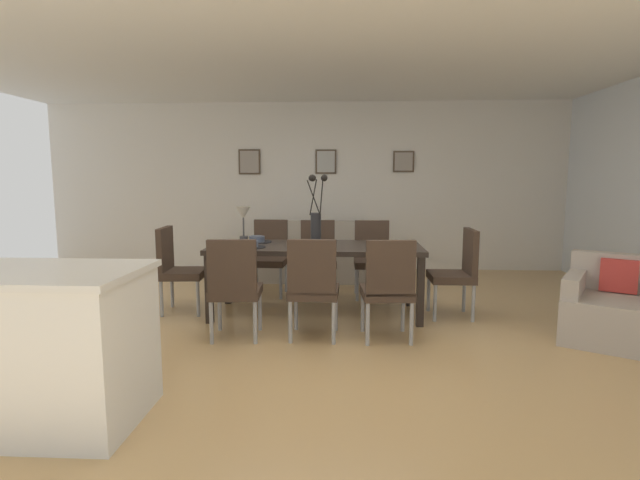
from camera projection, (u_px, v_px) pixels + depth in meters
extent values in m
plane|color=tan|center=(321.00, 332.00, 4.53)|extent=(9.00, 9.00, 0.00)
cube|color=silver|center=(331.00, 187.00, 7.58)|extent=(9.00, 0.10, 2.60)
cube|color=white|center=(323.00, 51.00, 4.59)|extent=(9.00, 7.20, 0.08)
cube|color=black|center=(316.00, 248.00, 5.05)|extent=(2.20, 0.88, 0.05)
cube|color=black|center=(410.00, 276.00, 5.42)|extent=(0.07, 0.07, 0.69)
cube|color=black|center=(228.00, 274.00, 5.53)|extent=(0.07, 0.07, 0.69)
cube|color=black|center=(420.00, 292.00, 4.67)|extent=(0.07, 0.07, 0.69)
cube|color=black|center=(209.00, 289.00, 4.78)|extent=(0.07, 0.07, 0.69)
cube|color=#3D2D23|center=(236.00, 292.00, 4.35)|extent=(0.47, 0.47, 0.08)
cube|color=#3D2D23|center=(232.00, 267.00, 4.12)|extent=(0.42, 0.09, 0.48)
cylinder|color=#9EA0A5|center=(260.00, 311.00, 4.57)|extent=(0.04, 0.04, 0.38)
cylinder|color=#9EA0A5|center=(220.00, 311.00, 4.56)|extent=(0.04, 0.04, 0.38)
cylinder|color=#9EA0A5|center=(255.00, 323.00, 4.19)|extent=(0.04, 0.04, 0.38)
cylinder|color=#9EA0A5|center=(211.00, 323.00, 4.18)|extent=(0.04, 0.04, 0.38)
cube|color=#3D2D23|center=(268.00, 262.00, 5.91)|extent=(0.46, 0.46, 0.08)
cube|color=#3D2D23|center=(271.00, 239.00, 6.06)|extent=(0.42, 0.08, 0.48)
cylinder|color=#9EA0A5|center=(250.00, 283.00, 5.77)|extent=(0.04, 0.04, 0.38)
cylinder|color=#9EA0A5|center=(281.00, 284.00, 5.73)|extent=(0.04, 0.04, 0.38)
cylinder|color=#9EA0A5|center=(257.00, 276.00, 6.15)|extent=(0.04, 0.04, 0.38)
cylinder|color=#9EA0A5|center=(286.00, 277.00, 6.11)|extent=(0.04, 0.04, 0.38)
cube|color=#3D2D23|center=(314.00, 292.00, 4.35)|extent=(0.45, 0.45, 0.08)
cube|color=#3D2D23|center=(312.00, 267.00, 4.13)|extent=(0.42, 0.07, 0.48)
cylinder|color=#9EA0A5|center=(336.00, 311.00, 4.55)|extent=(0.04, 0.04, 0.38)
cylinder|color=#9EA0A5|center=(296.00, 310.00, 4.58)|extent=(0.04, 0.04, 0.38)
cylinder|color=#9EA0A5|center=(334.00, 323.00, 4.18)|extent=(0.04, 0.04, 0.38)
cylinder|color=#9EA0A5|center=(290.00, 322.00, 4.21)|extent=(0.04, 0.04, 0.38)
cube|color=#3D2D23|center=(318.00, 263.00, 5.83)|extent=(0.47, 0.47, 0.08)
cube|color=#3D2D23|center=(318.00, 239.00, 5.99)|extent=(0.42, 0.09, 0.48)
cylinder|color=#9EA0A5|center=(302.00, 285.00, 5.67)|extent=(0.04, 0.04, 0.38)
cylinder|color=#9EA0A5|center=(334.00, 285.00, 5.68)|extent=(0.04, 0.04, 0.38)
cylinder|color=#9EA0A5|center=(303.00, 278.00, 6.05)|extent=(0.04, 0.04, 0.38)
cylinder|color=#9EA0A5|center=(333.00, 278.00, 6.06)|extent=(0.04, 0.04, 0.38)
cube|color=#3D2D23|center=(387.00, 293.00, 4.31)|extent=(0.47, 0.47, 0.08)
cube|color=#3D2D23|center=(391.00, 268.00, 4.09)|extent=(0.42, 0.09, 0.48)
cylinder|color=#9EA0A5|center=(403.00, 312.00, 4.53)|extent=(0.04, 0.04, 0.38)
cylinder|color=#9EA0A5|center=(363.00, 312.00, 4.52)|extent=(0.04, 0.04, 0.38)
cylinder|color=#9EA0A5|center=(411.00, 324.00, 4.16)|extent=(0.04, 0.04, 0.38)
cylinder|color=#9EA0A5|center=(368.00, 324.00, 4.15)|extent=(0.04, 0.04, 0.38)
cube|color=#3D2D23|center=(373.00, 263.00, 5.80)|extent=(0.45, 0.45, 0.08)
cube|color=#3D2D23|center=(372.00, 240.00, 5.95)|extent=(0.42, 0.07, 0.48)
cylinder|color=#9EA0A5|center=(357.00, 285.00, 5.65)|extent=(0.04, 0.04, 0.38)
cylinder|color=#9EA0A5|center=(390.00, 285.00, 5.63)|extent=(0.04, 0.04, 0.38)
cylinder|color=#9EA0A5|center=(356.00, 278.00, 6.02)|extent=(0.04, 0.04, 0.38)
cylinder|color=#9EA0A5|center=(386.00, 279.00, 6.01)|extent=(0.04, 0.04, 0.38)
cube|color=#3D2D23|center=(184.00, 274.00, 5.17)|extent=(0.47, 0.47, 0.08)
cube|color=#3D2D23|center=(165.00, 250.00, 5.13)|extent=(0.09, 0.42, 0.48)
cylinder|color=#9EA0A5|center=(198.00, 299.00, 5.01)|extent=(0.04, 0.04, 0.38)
cylinder|color=#9EA0A5|center=(206.00, 290.00, 5.39)|extent=(0.04, 0.04, 0.38)
cylinder|color=#9EA0A5|center=(161.00, 299.00, 5.01)|extent=(0.04, 0.04, 0.38)
cylinder|color=#9EA0A5|center=(172.00, 290.00, 5.39)|extent=(0.04, 0.04, 0.38)
cube|color=#3D2D23|center=(451.00, 277.00, 4.99)|extent=(0.44, 0.44, 0.08)
cube|color=#3D2D23|center=(470.00, 252.00, 4.95)|extent=(0.06, 0.42, 0.48)
cylinder|color=#9EA0A5|center=(429.00, 294.00, 5.22)|extent=(0.04, 0.04, 0.38)
cylinder|color=#9EA0A5|center=(435.00, 303.00, 4.84)|extent=(0.04, 0.04, 0.38)
cylinder|color=#9EA0A5|center=(464.00, 294.00, 5.20)|extent=(0.04, 0.04, 0.38)
cylinder|color=#9EA0A5|center=(473.00, 304.00, 4.82)|extent=(0.04, 0.04, 0.38)
cylinder|color=#232326|center=(316.00, 229.00, 5.03)|extent=(0.11, 0.11, 0.34)
cylinder|color=black|center=(321.00, 197.00, 5.00)|extent=(0.05, 0.12, 0.37)
sphere|color=black|center=(324.00, 178.00, 4.98)|extent=(0.07, 0.07, 0.07)
cylinder|color=black|center=(313.00, 197.00, 5.04)|extent=(0.08, 0.05, 0.38)
sphere|color=black|center=(312.00, 178.00, 5.04)|extent=(0.07, 0.07, 0.07)
cylinder|color=black|center=(314.00, 198.00, 4.93)|extent=(0.15, 0.06, 0.36)
sphere|color=black|center=(313.00, 178.00, 4.87)|extent=(0.07, 0.07, 0.07)
cylinder|color=black|center=(250.00, 247.00, 4.89)|extent=(0.32, 0.32, 0.01)
cylinder|color=#475166|center=(250.00, 244.00, 4.88)|extent=(0.17, 0.17, 0.06)
cylinder|color=#3C4556|center=(250.00, 242.00, 4.88)|extent=(0.13, 0.13, 0.04)
cylinder|color=black|center=(257.00, 242.00, 5.28)|extent=(0.32, 0.32, 0.01)
cylinder|color=#475166|center=(257.00, 239.00, 5.27)|extent=(0.17, 0.17, 0.06)
cylinder|color=#3C4556|center=(257.00, 238.00, 5.27)|extent=(0.13, 0.13, 0.04)
cube|color=#A89E8E|center=(317.00, 264.00, 6.93)|extent=(1.71, 0.84, 0.42)
cube|color=#A89E8E|center=(319.00, 234.00, 7.21)|extent=(1.71, 0.16, 0.38)
cube|color=#A89E8E|center=(374.00, 243.00, 6.84)|extent=(0.10, 0.84, 0.20)
cube|color=#A89E8E|center=(262.00, 242.00, 6.93)|extent=(0.10, 0.84, 0.20)
cube|color=black|center=(244.00, 259.00, 7.02)|extent=(0.36, 0.36, 0.52)
cylinder|color=#4C4C51|center=(244.00, 239.00, 6.99)|extent=(0.12, 0.12, 0.08)
cylinder|color=#4C4C51|center=(244.00, 227.00, 6.96)|extent=(0.02, 0.02, 0.30)
cone|color=silver|center=(243.00, 213.00, 6.94)|extent=(0.22, 0.22, 0.18)
cube|color=#ADA399|center=(614.00, 320.00, 4.24)|extent=(1.10, 1.10, 0.40)
cube|color=#ADA399|center=(620.00, 272.00, 4.45)|extent=(0.77, 0.55, 0.35)
cube|color=#ADA399|center=(574.00, 284.00, 4.36)|extent=(0.47, 0.65, 0.18)
cube|color=#C63833|center=(619.00, 276.00, 4.37)|extent=(0.30, 0.22, 0.30)
cube|color=silver|center=(14.00, 349.00, 2.84)|extent=(1.47, 0.75, 0.88)
cube|color=silver|center=(7.00, 273.00, 2.78)|extent=(1.51, 0.79, 0.04)
cube|color=#473828|center=(250.00, 162.00, 7.53)|extent=(0.34, 0.02, 0.39)
cube|color=#9E9389|center=(249.00, 162.00, 7.52)|extent=(0.29, 0.01, 0.34)
cube|color=#473828|center=(326.00, 162.00, 7.47)|extent=(0.32, 0.02, 0.37)
cube|color=#B2B2AD|center=(326.00, 162.00, 7.46)|extent=(0.27, 0.01, 0.32)
cube|color=#473828|center=(404.00, 162.00, 7.41)|extent=(0.32, 0.02, 0.32)
cube|color=#9E9389|center=(404.00, 162.00, 7.39)|extent=(0.27, 0.01, 0.27)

